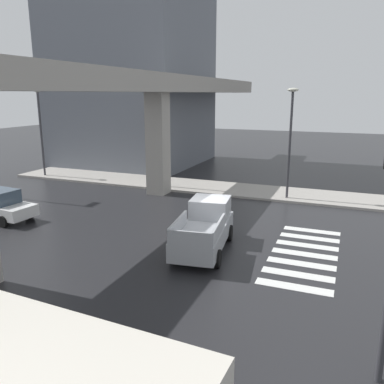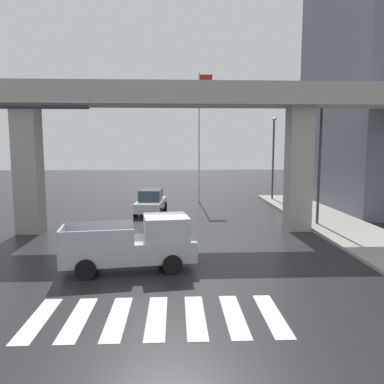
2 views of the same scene
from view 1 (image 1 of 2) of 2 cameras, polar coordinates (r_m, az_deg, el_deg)
name	(u,v)px [view 1 (image 1 of 2)]	position (r m, az deg, el deg)	size (l,w,h in m)	color
ground_plane	(203,240)	(19.40, 1.59, -6.88)	(120.00, 120.00, 0.00)	#232326
crosswalk_stripes	(304,254)	(18.42, 15.79, -8.57)	(7.15, 2.80, 0.01)	silver
elevated_overpass	(88,90)	(21.05, -14.64, 14.03)	(58.52, 2.39, 8.19)	#9E9991
office_building	(130,8)	(41.89, -8.82, 24.64)	(12.59, 12.99, 29.55)	slate
sidewalk_east	(226,189)	(29.36, 4.91, 0.46)	(4.00, 36.00, 0.15)	#9E9991
pickup_truck	(205,228)	(18.06, 1.89, -5.15)	(5.31, 2.59, 2.08)	#A8AAAF
street_lamp_near_corner	(291,131)	(26.50, 13.95, 8.48)	(0.44, 0.70, 7.24)	#38383D
street_lamp_mid_block	(156,127)	(29.43, -5.22, 9.34)	(0.44, 0.70, 7.24)	#38383D
street_lamp_far_north	(40,123)	(35.54, -20.93, 9.28)	(0.44, 0.70, 7.24)	#38383D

